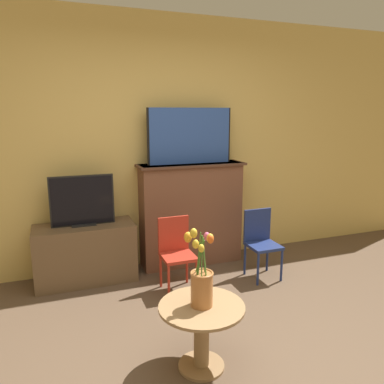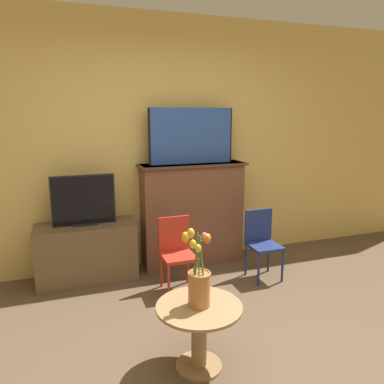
{
  "view_description": "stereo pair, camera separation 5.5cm",
  "coord_description": "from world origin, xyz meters",
  "views": [
    {
      "loc": [
        -1.0,
        -1.85,
        1.69
      ],
      "look_at": [
        0.11,
        1.16,
        1.0
      ],
      "focal_mm": 35.0,
      "sensor_mm": 36.0,
      "label": 1
    },
    {
      "loc": [
        -0.95,
        -1.87,
        1.69
      ],
      "look_at": [
        0.11,
        1.16,
        1.0
      ],
      "focal_mm": 35.0,
      "sensor_mm": 36.0,
      "label": 2
    }
  ],
  "objects": [
    {
      "name": "chair_blue",
      "position": [
        0.95,
        1.36,
        0.4
      ],
      "size": [
        0.31,
        0.31,
        0.7
      ],
      "color": "navy",
      "rests_on": "ground"
    },
    {
      "name": "ground_plane",
      "position": [
        0.0,
        0.0,
        0.0
      ],
      "size": [
        14.0,
        14.0,
        0.0
      ],
      "primitive_type": "plane",
      "color": "brown"
    },
    {
      "name": "painting",
      "position": [
        0.38,
        1.95,
        1.44
      ],
      "size": [
        0.94,
        0.03,
        0.59
      ],
      "color": "black",
      "rests_on": "fireplace_mantel"
    },
    {
      "name": "tv_monitor",
      "position": [
        -0.77,
        1.87,
        0.83
      ],
      "size": [
        0.61,
        0.12,
        0.5
      ],
      "color": "black",
      "rests_on": "tv_stand"
    },
    {
      "name": "tv_stand",
      "position": [
        -0.77,
        1.87,
        0.29
      ],
      "size": [
        0.98,
        0.42,
        0.59
      ],
      "color": "brown",
      "rests_on": "ground"
    },
    {
      "name": "wall_back",
      "position": [
        0.0,
        2.13,
        1.35
      ],
      "size": [
        8.0,
        0.06,
        2.7
      ],
      "color": "#E0BC66",
      "rests_on": "ground"
    },
    {
      "name": "side_table",
      "position": [
        -0.17,
        0.22,
        0.3
      ],
      "size": [
        0.57,
        0.57,
        0.45
      ],
      "color": "#99754C",
      "rests_on": "ground"
    },
    {
      "name": "vase_tulips",
      "position": [
        -0.17,
        0.22,
        0.63
      ],
      "size": [
        0.16,
        0.24,
        0.53
      ],
      "color": "#AD6B38",
      "rests_on": "side_table"
    },
    {
      "name": "fireplace_mantel",
      "position": [
        0.39,
        1.95,
        0.59
      ],
      "size": [
        1.18,
        0.34,
        1.14
      ],
      "color": "brown",
      "rests_on": "ground"
    },
    {
      "name": "chair_red",
      "position": [
        0.03,
        1.39,
        0.4
      ],
      "size": [
        0.31,
        0.31,
        0.7
      ],
      "color": "#B22D1E",
      "rests_on": "ground"
    }
  ]
}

